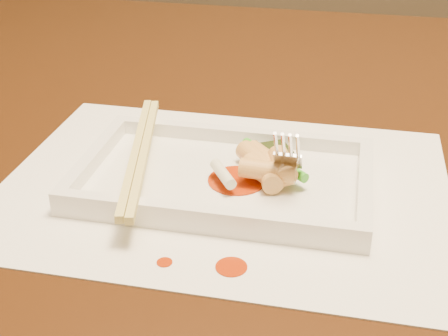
% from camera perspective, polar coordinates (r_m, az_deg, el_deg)
% --- Properties ---
extents(table, '(1.40, 0.90, 0.75)m').
position_cam_1_polar(table, '(0.75, 9.07, -2.51)').
color(table, black).
rests_on(table, ground).
extents(placemat, '(0.40, 0.30, 0.00)m').
position_cam_1_polar(placemat, '(0.57, 0.00, -1.66)').
color(placemat, white).
rests_on(placemat, table).
extents(sauce_splatter_a, '(0.02, 0.02, 0.00)m').
position_cam_1_polar(sauce_splatter_a, '(0.47, 0.68, -9.03)').
color(sauce_splatter_a, '#A52904').
rests_on(sauce_splatter_a, placemat).
extents(sauce_splatter_b, '(0.01, 0.01, 0.00)m').
position_cam_1_polar(sauce_splatter_b, '(0.47, -5.46, -8.58)').
color(sauce_splatter_b, '#A52904').
rests_on(sauce_splatter_b, placemat).
extents(plate_base, '(0.26, 0.16, 0.01)m').
position_cam_1_polar(plate_base, '(0.56, 0.00, -1.25)').
color(plate_base, white).
rests_on(plate_base, placemat).
extents(plate_rim_far, '(0.26, 0.01, 0.01)m').
position_cam_1_polar(plate_rim_far, '(0.62, 1.42, 3.01)').
color(plate_rim_far, white).
rests_on(plate_rim_far, plate_base).
extents(plate_rim_near, '(0.26, 0.01, 0.01)m').
position_cam_1_polar(plate_rim_near, '(0.50, -1.78, -4.38)').
color(plate_rim_near, white).
rests_on(plate_rim_near, plate_base).
extents(plate_rim_left, '(0.01, 0.14, 0.01)m').
position_cam_1_polar(plate_rim_left, '(0.59, -11.82, 0.96)').
color(plate_rim_left, white).
rests_on(plate_rim_left, plate_base).
extents(plate_rim_right, '(0.01, 0.14, 0.01)m').
position_cam_1_polar(plate_rim_right, '(0.55, 12.78, -1.58)').
color(plate_rim_right, white).
rests_on(plate_rim_right, plate_base).
extents(veg_piece, '(0.05, 0.04, 0.01)m').
position_cam_1_polar(veg_piece, '(0.59, 4.16, 1.30)').
color(veg_piece, black).
rests_on(veg_piece, plate_base).
extents(scallion_white, '(0.03, 0.04, 0.01)m').
position_cam_1_polar(scallion_white, '(0.54, -0.10, -0.54)').
color(scallion_white, '#EAEACC').
rests_on(scallion_white, plate_base).
extents(scallion_green, '(0.07, 0.06, 0.01)m').
position_cam_1_polar(scallion_green, '(0.57, 4.59, 0.80)').
color(scallion_green, green).
rests_on(scallion_green, plate_base).
extents(chopstick_a, '(0.06, 0.22, 0.01)m').
position_cam_1_polar(chopstick_a, '(0.57, -8.05, 1.49)').
color(chopstick_a, '#D9CB6C').
rests_on(chopstick_a, plate_rim_near).
extents(chopstick_b, '(0.06, 0.22, 0.01)m').
position_cam_1_polar(chopstick_b, '(0.57, -7.29, 1.41)').
color(chopstick_b, '#D9CB6C').
rests_on(chopstick_b, plate_rim_near).
extents(fork, '(0.09, 0.10, 0.14)m').
position_cam_1_polar(fork, '(0.54, 7.80, 6.15)').
color(fork, silver).
rests_on(fork, plate_base).
extents(sauce_blob_0, '(0.05, 0.05, 0.00)m').
position_cam_1_polar(sauce_blob_0, '(0.56, 1.18, -1.14)').
color(sauce_blob_0, '#A52904').
rests_on(sauce_blob_0, plate_base).
extents(rice_cake_0, '(0.04, 0.05, 0.02)m').
position_cam_1_polar(rice_cake_0, '(0.57, 2.92, 0.78)').
color(rice_cake_0, '#E3BC6A').
rests_on(rice_cake_0, plate_base).
extents(rice_cake_1, '(0.04, 0.04, 0.02)m').
position_cam_1_polar(rice_cake_1, '(0.57, 3.71, 0.95)').
color(rice_cake_1, '#E3BC6A').
rests_on(rice_cake_1, plate_base).
extents(rice_cake_2, '(0.05, 0.02, 0.02)m').
position_cam_1_polar(rice_cake_2, '(0.54, 4.03, -0.27)').
color(rice_cake_2, '#E3BC6A').
rests_on(rice_cake_2, plate_base).
extents(rice_cake_3, '(0.03, 0.05, 0.02)m').
position_cam_1_polar(rice_cake_3, '(0.55, 4.12, -0.47)').
color(rice_cake_3, '#E3BC6A').
rests_on(rice_cake_3, plate_base).
extents(rice_cake_4, '(0.04, 0.04, 0.02)m').
position_cam_1_polar(rice_cake_4, '(0.55, 3.64, -0.36)').
color(rice_cake_4, '#E3BC6A').
rests_on(rice_cake_4, plate_base).
extents(rice_cake_5, '(0.03, 0.04, 0.02)m').
position_cam_1_polar(rice_cake_5, '(0.55, 5.35, 0.27)').
color(rice_cake_5, '#E3BC6A').
rests_on(rice_cake_5, plate_base).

